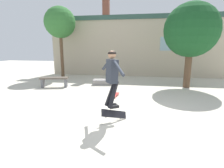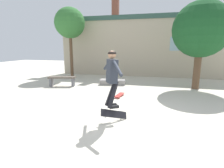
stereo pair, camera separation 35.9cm
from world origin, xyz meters
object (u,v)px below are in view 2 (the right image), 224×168
tree_left (70,23)px  skater (112,74)px  skateboard_flipping (114,114)px  skateboard_resting (119,95)px  park_bench (62,79)px  skate_ledge (113,82)px  tree_right (201,30)px

tree_left → skater: 8.31m
skateboard_flipping → skateboard_resting: skateboard_flipping is taller
tree_left → park_bench: (0.87, -2.88, -3.20)m
tree_left → skate_ledge: size_ratio=3.18×
park_bench → skate_ledge: (2.50, 1.05, -0.22)m
skateboard_flipping → tree_left: bearing=82.3°
skate_ledge → skateboard_flipping: bearing=-84.7°
skater → skate_ledge: bearing=70.7°
park_bench → skate_ledge: park_bench is taller
tree_left → skateboard_flipping: size_ratio=6.95×
tree_right → tree_left: 7.85m
tree_right → skater: tree_right is taller
tree_right → tree_left: size_ratio=0.90×
park_bench → skater: 5.30m
tree_left → skateboard_resting: tree_left is taller
tree_left → skateboard_resting: (4.22, -4.11, -3.50)m
skate_ledge → tree_left: bearing=142.6°
tree_right → skateboard_flipping: tree_right is taller
skater → tree_right: bearing=24.4°
tree_right → tree_left: tree_left is taller
tree_left → park_bench: size_ratio=3.16×
tree_right → park_bench: (-6.74, -1.07, -2.46)m
skater → tree_left: bearing=91.6°
park_bench → tree_left: bearing=93.1°
tree_left → skateboard_flipping: tree_left is taller
skateboard_flipping → skateboard_resting: size_ratio=0.84×
tree_right → skateboard_flipping: (-3.03, -4.80, -2.61)m
skate_ledge → skateboard_resting: (0.85, -2.28, -0.07)m
tree_left → park_bench: bearing=-73.2°
skate_ledge → skateboard_resting: size_ratio=1.83×
skater → skateboard_resting: size_ratio=1.94×
park_bench → skater: size_ratio=0.95×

